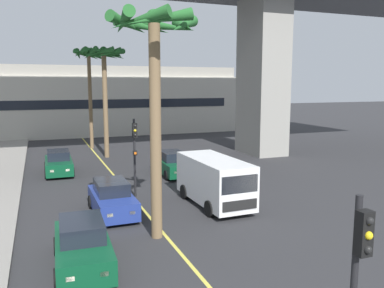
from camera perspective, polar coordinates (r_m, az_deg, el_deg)
name	(u,v)px	position (r m, az deg, el deg)	size (l,w,h in m)	color
lane_stripe_center	(128,192)	(22.88, -9.13, -6.74)	(0.14, 56.00, 0.01)	#DBCC4C
pier_building_backdrop	(77,101)	(49.96, -16.05, 5.90)	(38.93, 8.04, 8.07)	beige
car_queue_front	(82,246)	(14.04, -15.37, -13.82)	(1.96, 4.16, 1.56)	#0C4728
car_queue_second	(59,163)	(28.38, -18.51, -2.61)	(1.88, 4.13, 1.56)	#0C4728
car_queue_third	(173,164)	(26.57, -2.78, -2.91)	(1.87, 4.12, 1.56)	#0C4728
car_queue_fourth	(112,199)	(19.06, -11.34, -7.68)	(1.86, 4.11, 1.56)	navy
delivery_van	(214,180)	(19.90, 3.18, -5.14)	(2.26, 5.30, 2.36)	white
traffic_light_median_near	(357,283)	(7.56, 22.53, -17.81)	(0.24, 0.37, 4.20)	black
traffic_light_median_far	(135,147)	(21.23, -8.19, -0.42)	(0.24, 0.37, 4.20)	black
palm_tree_near_median	(104,66)	(33.34, -12.44, 10.83)	(3.51, 3.54, 8.97)	brown
palm_tree_mid_median	(154,57)	(15.16, -5.38, 12.26)	(3.55, 3.57, 8.70)	brown
palm_tree_far_median	(89,65)	(38.39, -14.50, 10.88)	(2.87, 2.90, 9.30)	brown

